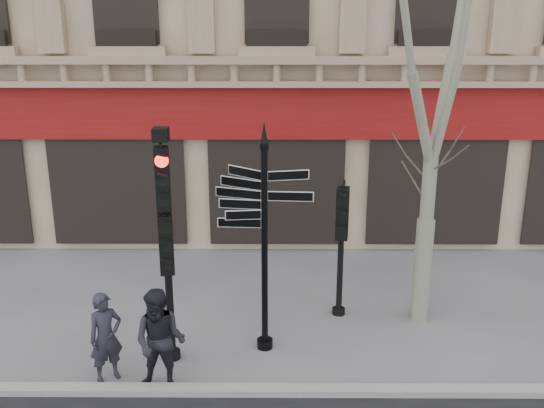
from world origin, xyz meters
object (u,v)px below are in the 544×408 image
at_px(plane_tree, 442,24).
at_px(pedestrian_a, 106,337).
at_px(traffic_signal_main, 165,219).
at_px(fingerpost, 264,201).
at_px(traffic_signal_secondary, 342,227).
at_px(pedestrian_b, 160,342).

bearing_deg(plane_tree, pedestrian_a, -159.29).
bearing_deg(traffic_signal_main, fingerpost, 1.02).
bearing_deg(traffic_signal_secondary, pedestrian_b, -129.93).
bearing_deg(traffic_signal_main, plane_tree, 5.71).
distance_m(traffic_signal_main, pedestrian_a, 2.17).
distance_m(traffic_signal_main, traffic_signal_secondary, 3.62).
distance_m(fingerpost, plane_tree, 4.36).
distance_m(fingerpost, pedestrian_a, 3.44).
bearing_deg(fingerpost, pedestrian_a, -144.61).
distance_m(fingerpost, pedestrian_b, 2.86).
bearing_deg(fingerpost, traffic_signal_secondary, 55.76).
xyz_separation_m(fingerpost, plane_tree, (3.07, 1.12, 2.89)).
distance_m(fingerpost, traffic_signal_main, 1.69).
distance_m(fingerpost, traffic_signal_secondary, 2.20).
relative_size(traffic_signal_secondary, pedestrian_b, 1.53).
relative_size(plane_tree, pedestrian_a, 5.23).
bearing_deg(traffic_signal_secondary, fingerpost, -128.59).
bearing_deg(pedestrian_b, traffic_signal_main, 97.26).
height_order(traffic_signal_secondary, plane_tree, plane_tree).
height_order(plane_tree, pedestrian_b, plane_tree).
height_order(traffic_signal_main, plane_tree, plane_tree).
bearing_deg(traffic_signal_main, traffic_signal_secondary, 16.75).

